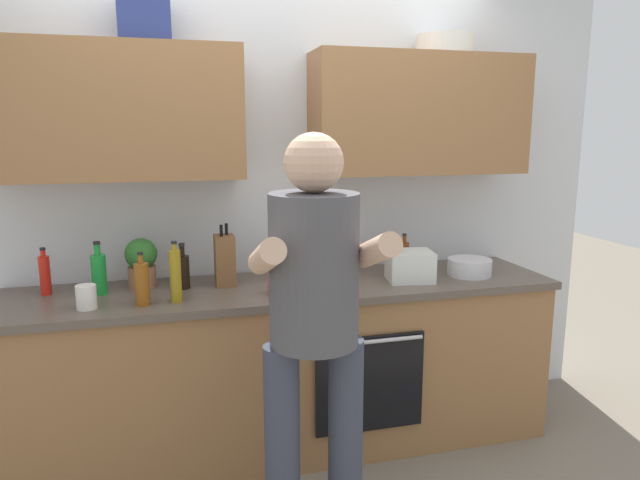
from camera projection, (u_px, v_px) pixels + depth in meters
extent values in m
plane|color=#756B5B|center=(289.00, 443.00, 3.12)|extent=(12.00, 12.00, 0.00)
cube|color=silver|center=(273.00, 209.00, 3.23)|extent=(4.00, 0.06, 2.50)
cube|color=olive|center=(116.00, 112.00, 2.74)|extent=(1.21, 0.32, 0.65)
cube|color=olive|center=(420.00, 115.00, 3.15)|extent=(1.21, 0.32, 0.65)
cylinder|color=silver|center=(445.00, 45.00, 3.11)|extent=(0.31, 0.31, 0.10)
cube|color=navy|center=(145.00, 18.00, 2.70)|extent=(0.24, 0.20, 0.23)
cube|color=olive|center=(288.00, 370.00, 3.04)|extent=(2.80, 0.60, 0.86)
cube|color=brown|center=(287.00, 289.00, 2.95)|extent=(2.84, 0.64, 0.04)
cube|color=black|center=(370.00, 384.00, 2.83)|extent=(0.56, 0.02, 0.50)
cylinder|color=silver|center=(373.00, 342.00, 2.76)|extent=(0.52, 0.02, 0.02)
cylinder|color=#383D4C|center=(282.00, 453.00, 2.24)|extent=(0.14, 0.14, 0.89)
cylinder|color=#383D4C|center=(345.00, 443.00, 2.30)|extent=(0.14, 0.14, 0.89)
cylinder|color=#4C4C51|center=(314.00, 270.00, 2.13)|extent=(0.34, 0.34, 0.58)
sphere|color=#D8AD8C|center=(314.00, 163.00, 2.06)|extent=(0.22, 0.22, 0.22)
cylinder|color=#D8AD8C|center=(266.00, 257.00, 1.95)|extent=(0.09, 0.31, 0.19)
cylinder|color=#D8AD8C|center=(376.00, 251.00, 2.05)|extent=(0.09, 0.31, 0.19)
cylinder|color=brown|center=(404.00, 257.00, 3.24)|extent=(0.05, 0.05, 0.16)
cylinder|color=brown|center=(404.00, 239.00, 3.22)|extent=(0.02, 0.02, 0.04)
cylinder|color=black|center=(405.00, 235.00, 3.22)|extent=(0.02, 0.02, 0.01)
cylinder|color=olive|center=(176.00, 276.00, 2.64)|extent=(0.05, 0.05, 0.25)
cylinder|color=olive|center=(174.00, 247.00, 2.62)|extent=(0.02, 0.02, 0.03)
cylinder|color=black|center=(174.00, 243.00, 2.61)|extent=(0.03, 0.03, 0.01)
cylinder|color=orange|center=(348.00, 258.00, 3.05)|extent=(0.07, 0.07, 0.23)
cylinder|color=orange|center=(348.00, 233.00, 3.03)|extent=(0.03, 0.03, 0.05)
cylinder|color=black|center=(348.00, 227.00, 3.02)|extent=(0.04, 0.04, 0.02)
cylinder|color=#198C33|center=(99.00, 275.00, 2.77)|extent=(0.07, 0.07, 0.20)
cylinder|color=#198C33|center=(97.00, 250.00, 2.75)|extent=(0.03, 0.03, 0.05)
cylinder|color=black|center=(97.00, 243.00, 2.74)|extent=(0.03, 0.03, 0.01)
cylinder|color=black|center=(183.00, 272.00, 2.88)|extent=(0.07, 0.07, 0.17)
cylinder|color=black|center=(182.00, 251.00, 2.85)|extent=(0.03, 0.03, 0.05)
cylinder|color=black|center=(182.00, 244.00, 2.85)|extent=(0.03, 0.03, 0.01)
cylinder|color=#8C4C14|center=(142.00, 284.00, 2.60)|extent=(0.06, 0.06, 0.20)
cylinder|color=#8C4C14|center=(140.00, 259.00, 2.58)|extent=(0.02, 0.02, 0.04)
cylinder|color=black|center=(140.00, 253.00, 2.57)|extent=(0.03, 0.03, 0.01)
cylinder|color=red|center=(45.00, 275.00, 2.77)|extent=(0.05, 0.05, 0.19)
cylinder|color=red|center=(43.00, 253.00, 2.75)|extent=(0.02, 0.02, 0.03)
cylinder|color=black|center=(42.00, 249.00, 2.74)|extent=(0.03, 0.03, 0.01)
cylinder|color=white|center=(86.00, 297.00, 2.55)|extent=(0.09, 0.09, 0.11)
cylinder|color=#BF4C47|center=(276.00, 284.00, 2.77)|extent=(0.08, 0.08, 0.11)
cylinder|color=silver|center=(469.00, 267.00, 3.15)|extent=(0.24, 0.24, 0.09)
cube|color=brown|center=(225.00, 260.00, 2.94)|extent=(0.10, 0.14, 0.26)
cylinder|color=black|center=(221.00, 231.00, 2.89)|extent=(0.02, 0.02, 0.06)
cylinder|color=black|center=(226.00, 229.00, 2.93)|extent=(0.02, 0.02, 0.06)
cylinder|color=#9E6647|center=(142.00, 277.00, 2.91)|extent=(0.14, 0.14, 0.11)
sphere|color=#2D6B28|center=(141.00, 254.00, 2.89)|extent=(0.16, 0.16, 0.16)
cube|color=beige|center=(300.00, 265.00, 3.06)|extent=(0.22, 0.17, 0.16)
cube|color=silver|center=(410.00, 266.00, 3.03)|extent=(0.27, 0.24, 0.16)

